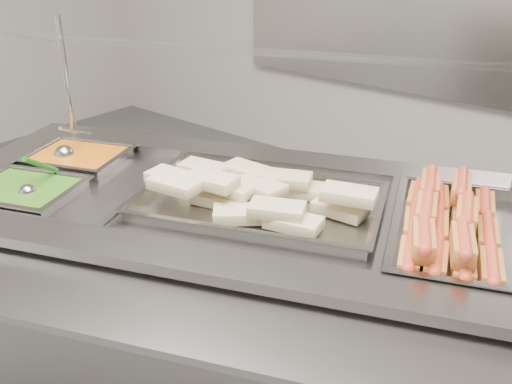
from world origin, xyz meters
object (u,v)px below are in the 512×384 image
Objects in this scene: sneeze_guard at (262,57)px; pan_hotdogs at (460,241)px; pan_wraps at (259,207)px; ladle at (65,153)px; steam_counter at (242,320)px; serving_spoon at (30,188)px.

pan_hotdogs is (0.61, 0.03, -0.37)m from sneeze_guard.
pan_wraps is 4.11× the size of ladle.
pan_hotdogs is 3.36× the size of ladle.
pan_hotdogs is at bearing 21.75° from steam_counter.
ladle reaches higher than pan_hotdogs.
pan_hotdogs is 0.52m from pan_wraps.
sneeze_guard is at bearing 52.68° from serving_spoon.
sneeze_guard is at bearing -177.53° from pan_hotdogs.
steam_counter is at bearing 10.95° from ladle.
serving_spoon is at bearing -54.24° from ladle.
pan_hotdogs is at bearing 21.75° from pan_wraps.
pan_wraps is (0.05, 0.02, 0.39)m from steam_counter.
sneeze_guard is 0.72m from pan_hotdogs.
sneeze_guard reaches higher than ladle.
ladle is at bearing 125.76° from serving_spoon.
pan_hotdogs is at bearing 16.05° from ladle.
pan_wraps is at bearing -158.25° from pan_hotdogs.
steam_counter is 0.72m from serving_spoon.
pan_hotdogs is 0.82× the size of pan_wraps.
pan_hotdogs reaches higher than steam_counter.
ladle is 0.27m from serving_spoon.
sneeze_guard is 0.42m from pan_wraps.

